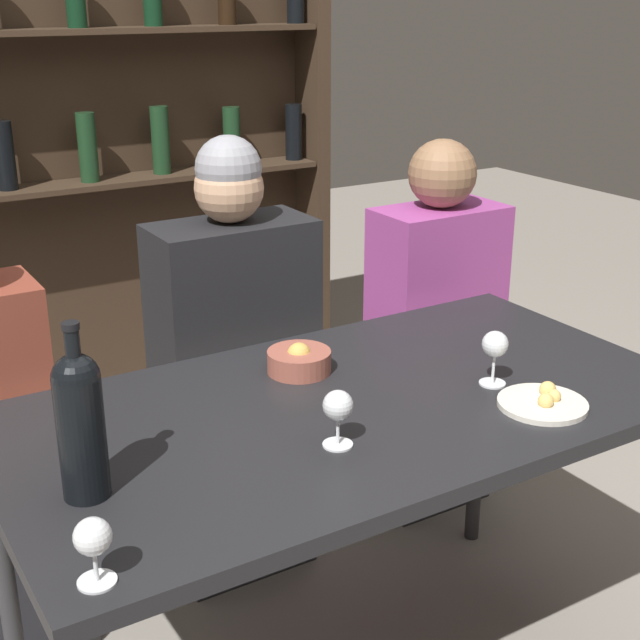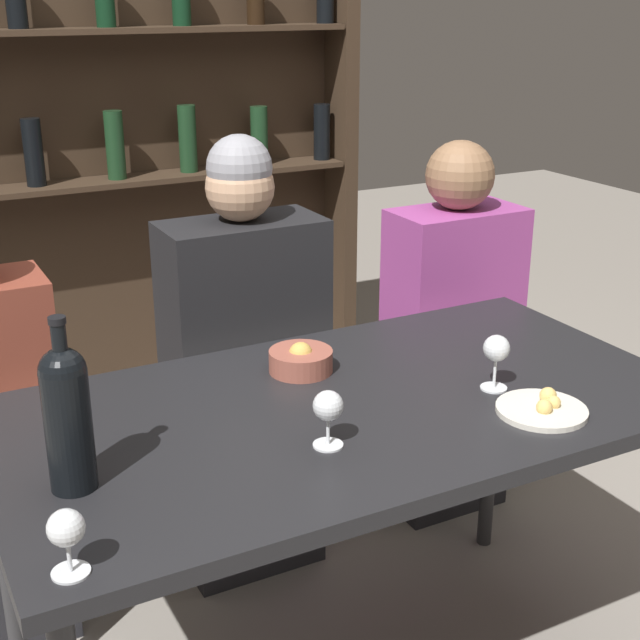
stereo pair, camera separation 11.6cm
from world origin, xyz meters
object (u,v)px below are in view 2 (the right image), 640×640
at_px(wine_glass_2, 66,531).
at_px(food_plate_0, 543,408).
at_px(wine_glass_0, 328,408).
at_px(seated_person_center, 246,377).
at_px(wine_bottle, 67,413).
at_px(snack_bowl, 301,360).
at_px(seated_person_right, 451,344).
at_px(wine_glass_1, 496,351).

bearing_deg(wine_glass_2, food_plate_0, 5.20).
xyz_separation_m(wine_glass_0, wine_glass_2, (-0.54, -0.17, -0.01)).
distance_m(wine_glass_0, wine_glass_2, 0.56).
bearing_deg(seated_person_center, wine_bottle, -132.44).
distance_m(snack_bowl, seated_person_right, 0.87).
relative_size(food_plate_0, snack_bowl, 1.29).
bearing_deg(snack_bowl, seated_person_right, 28.94).
bearing_deg(snack_bowl, wine_glass_1, -40.63).
bearing_deg(wine_bottle, food_plate_0, -9.54).
distance_m(wine_bottle, food_plate_0, 0.96).
height_order(wine_glass_1, seated_person_center, seated_person_center).
height_order(wine_glass_1, seated_person_right, seated_person_right).
bearing_deg(food_plate_0, seated_person_center, 111.16).
xyz_separation_m(wine_glass_0, snack_bowl, (0.12, 0.35, -0.05)).
distance_m(wine_glass_0, seated_person_right, 1.17).
bearing_deg(food_plate_0, wine_glass_1, 96.58).
bearing_deg(seated_person_right, wine_glass_1, -119.65).
xyz_separation_m(wine_glass_1, seated_person_center, (-0.31, 0.69, -0.27)).
relative_size(wine_glass_1, food_plate_0, 0.66).
height_order(wine_glass_2, seated_person_right, seated_person_right).
bearing_deg(wine_glass_2, snack_bowl, 38.61).
bearing_deg(food_plate_0, wine_glass_0, 170.13).
bearing_deg(wine_bottle, seated_person_right, 27.15).
bearing_deg(snack_bowl, wine_glass_2, -141.39).
bearing_deg(wine_glass_0, snack_bowl, 71.56).
xyz_separation_m(wine_glass_0, wine_glass_1, (0.45, 0.06, 0.01)).
distance_m(wine_glass_1, snack_bowl, 0.45).
bearing_deg(wine_glass_1, snack_bowl, 139.37).
distance_m(seated_person_center, seated_person_right, 0.70).
bearing_deg(snack_bowl, wine_bottle, -155.15).
bearing_deg(wine_bottle, wine_glass_1, -0.96).
bearing_deg(snack_bowl, wine_glass_0, -108.44).
bearing_deg(wine_glass_0, food_plate_0, -9.87).
bearing_deg(seated_person_center, wine_glass_0, -100.97).
distance_m(wine_bottle, wine_glass_1, 0.93).
relative_size(wine_glass_1, wine_glass_2, 1.15).
relative_size(wine_glass_0, seated_person_right, 0.10).
height_order(wine_glass_0, seated_person_center, seated_person_center).
bearing_deg(food_plate_0, seated_person_right, 65.67).
bearing_deg(wine_glass_1, seated_person_right, 60.35).
bearing_deg(wine_glass_1, wine_glass_0, -172.28).
bearing_deg(food_plate_0, wine_glass_2, -174.80).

